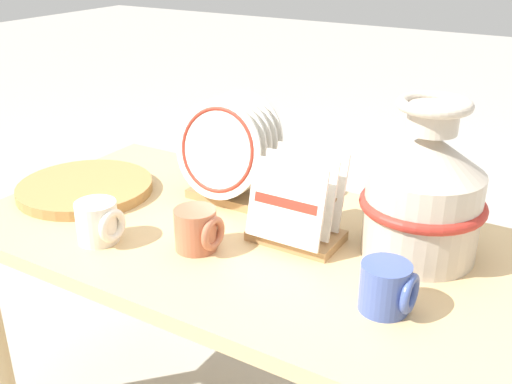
{
  "coord_description": "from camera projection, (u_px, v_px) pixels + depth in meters",
  "views": [
    {
      "loc": [
        0.62,
        -1.02,
        1.22
      ],
      "look_at": [
        0.0,
        0.0,
        0.69
      ],
      "focal_mm": 42.0,
      "sensor_mm": 36.0,
      "label": 1
    }
  ],
  "objects": [
    {
      "name": "display_table",
      "position": [
        256.0,
        263.0,
        1.38
      ],
      "size": [
        1.34,
        0.68,
        0.58
      ],
      "color": "tan",
      "rests_on": "ground_plane"
    },
    {
      "name": "ceramic_vase",
      "position": [
        424.0,
        192.0,
        1.23
      ],
      "size": [
        0.26,
        0.26,
        0.34
      ],
      "color": "beige",
      "rests_on": "display_table"
    },
    {
      "name": "dish_rack_round_plates",
      "position": [
        228.0,
        154.0,
        1.49
      ],
      "size": [
        0.24,
        0.17,
        0.27
      ],
      "color": "tan",
      "rests_on": "display_table"
    },
    {
      "name": "dish_rack_square_plates",
      "position": [
        297.0,
        213.0,
        1.31
      ],
      "size": [
        0.2,
        0.15,
        0.2
      ],
      "color": "tan",
      "rests_on": "display_table"
    },
    {
      "name": "wicker_charger_stack",
      "position": [
        85.0,
        188.0,
        1.57
      ],
      "size": [
        0.35,
        0.35,
        0.03
      ],
      "color": "#AD7F47",
      "rests_on": "display_table"
    },
    {
      "name": "mug_cream_glaze",
      "position": [
        99.0,
        222.0,
        1.32
      ],
      "size": [
        0.1,
        0.09,
        0.09
      ],
      "color": "silver",
      "rests_on": "display_table"
    },
    {
      "name": "mug_cobalt_glaze",
      "position": [
        387.0,
        288.0,
        1.08
      ],
      "size": [
        0.1,
        0.09,
        0.09
      ],
      "color": "#42569E",
      "rests_on": "display_table"
    },
    {
      "name": "mug_terracotta_glaze",
      "position": [
        197.0,
        230.0,
        1.28
      ],
      "size": [
        0.1,
        0.09,
        0.09
      ],
      "color": "#B76647",
      "rests_on": "display_table"
    }
  ]
}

